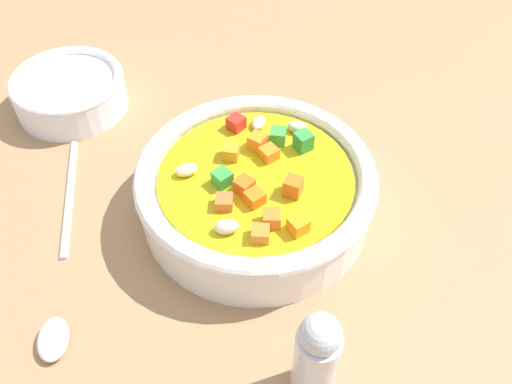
% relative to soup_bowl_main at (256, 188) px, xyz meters
% --- Properties ---
extents(ground_plane, '(1.40, 1.40, 0.02)m').
position_rel_soup_bowl_main_xyz_m(ground_plane, '(0.00, -0.00, -0.04)').
color(ground_plane, '#9E754F').
extents(soup_bowl_main, '(0.21, 0.21, 0.06)m').
position_rel_soup_bowl_main_xyz_m(soup_bowl_main, '(0.00, 0.00, 0.00)').
color(soup_bowl_main, white).
rests_on(soup_bowl_main, ground_plane).
extents(spoon, '(0.24, 0.06, 0.01)m').
position_rel_soup_bowl_main_xyz_m(spoon, '(0.07, -0.16, -0.02)').
color(spoon, silver).
rests_on(spoon, ground_plane).
extents(side_bowl_small, '(0.12, 0.12, 0.04)m').
position_rel_soup_bowl_main_xyz_m(side_bowl_small, '(-0.14, -0.20, -0.01)').
color(side_bowl_small, white).
rests_on(side_bowl_small, ground_plane).
extents(pepper_shaker, '(0.03, 0.03, 0.09)m').
position_rel_soup_bowl_main_xyz_m(pepper_shaker, '(0.16, 0.04, 0.02)').
color(pepper_shaker, silver).
rests_on(pepper_shaker, ground_plane).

